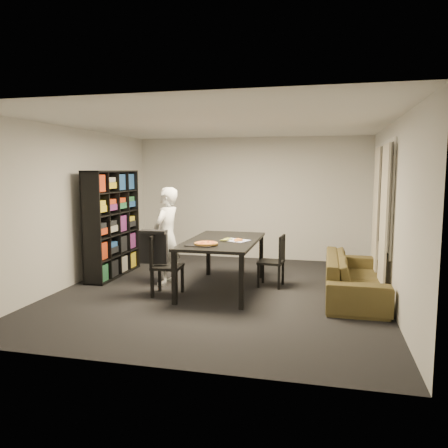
% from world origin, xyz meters
% --- Properties ---
extents(room, '(5.01, 5.51, 2.61)m').
position_xyz_m(room, '(0.00, 0.00, 1.30)').
color(room, black).
rests_on(room, ground).
extents(window_pane, '(0.02, 1.40, 1.60)m').
position_xyz_m(window_pane, '(2.48, 0.60, 1.50)').
color(window_pane, black).
rests_on(window_pane, room).
extents(window_frame, '(0.03, 1.52, 1.72)m').
position_xyz_m(window_frame, '(2.48, 0.60, 1.50)').
color(window_frame, white).
rests_on(window_frame, room).
extents(curtain_left, '(0.03, 0.70, 2.25)m').
position_xyz_m(curtain_left, '(2.40, 0.08, 1.15)').
color(curtain_left, beige).
rests_on(curtain_left, room).
extents(curtain_right, '(0.03, 0.70, 2.25)m').
position_xyz_m(curtain_right, '(2.40, 1.12, 1.15)').
color(curtain_right, beige).
rests_on(curtain_right, room).
extents(bookshelf, '(0.35, 1.50, 1.90)m').
position_xyz_m(bookshelf, '(-2.16, 0.60, 0.95)').
color(bookshelf, black).
rests_on(bookshelf, room).
extents(dining_table, '(1.08, 1.94, 0.81)m').
position_xyz_m(dining_table, '(0.00, 0.11, 0.74)').
color(dining_table, black).
rests_on(dining_table, room).
extents(chair_left, '(0.46, 0.46, 0.93)m').
position_xyz_m(chair_left, '(-0.84, -0.38, 0.53)').
color(chair_left, black).
rests_on(chair_left, room).
extents(chair_right, '(0.43, 0.43, 0.85)m').
position_xyz_m(chair_right, '(0.81, 0.50, 0.49)').
color(chair_right, black).
rests_on(chair_right, room).
extents(draped_jacket, '(0.44, 0.21, 0.51)m').
position_xyz_m(draped_jacket, '(-0.96, -0.39, 0.77)').
color(draped_jacket, black).
rests_on(draped_jacket, chair_left).
extents(person, '(0.48, 0.65, 1.63)m').
position_xyz_m(person, '(-1.00, 0.27, 0.81)').
color(person, white).
rests_on(person, room).
extents(baking_tray, '(0.43, 0.35, 0.01)m').
position_xyz_m(baking_tray, '(-0.19, -0.46, 0.82)').
color(baking_tray, black).
rests_on(baking_tray, dining_table).
extents(pepperoni_pizza, '(0.35, 0.35, 0.03)m').
position_xyz_m(pepperoni_pizza, '(-0.12, -0.43, 0.84)').
color(pepperoni_pizza, olive).
rests_on(pepperoni_pizza, dining_table).
extents(kitchen_towel, '(0.48, 0.43, 0.01)m').
position_xyz_m(kitchen_towel, '(0.22, 0.08, 0.81)').
color(kitchen_towel, white).
rests_on(kitchen_towel, dining_table).
extents(pizza_slices, '(0.46, 0.43, 0.01)m').
position_xyz_m(pizza_slices, '(0.16, 0.07, 0.82)').
color(pizza_slices, gold).
rests_on(pizza_slices, dining_table).
extents(sofa, '(0.84, 2.15, 0.63)m').
position_xyz_m(sofa, '(2.04, 0.18, 0.31)').
color(sofa, '#44391B').
rests_on(sofa, room).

